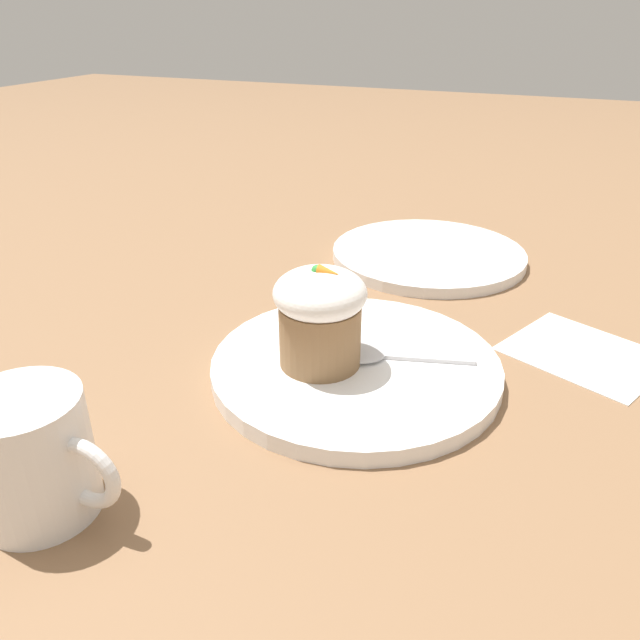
% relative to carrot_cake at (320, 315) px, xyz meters
% --- Properties ---
extents(ground_plane, '(4.00, 4.00, 0.00)m').
position_rel_carrot_cake_xyz_m(ground_plane, '(0.03, 0.02, -0.06)').
color(ground_plane, '#846042').
extents(dessert_plate, '(0.26, 0.26, 0.02)m').
position_rel_carrot_cake_xyz_m(dessert_plate, '(0.03, 0.02, -0.06)').
color(dessert_plate, white).
rests_on(dessert_plate, ground_plane).
extents(carrot_cake, '(0.08, 0.08, 0.09)m').
position_rel_carrot_cake_xyz_m(carrot_cake, '(0.00, 0.00, 0.00)').
color(carrot_cake, olive).
rests_on(carrot_cake, dessert_plate).
extents(spoon, '(0.13, 0.06, 0.01)m').
position_rel_carrot_cake_xyz_m(spoon, '(0.04, 0.03, -0.04)').
color(spoon, silver).
rests_on(spoon, dessert_plate).
extents(coffee_cup, '(0.11, 0.08, 0.09)m').
position_rel_carrot_cake_xyz_m(coffee_cup, '(-0.11, -0.22, -0.02)').
color(coffee_cup, white).
rests_on(coffee_cup, ground_plane).
extents(side_plate, '(0.25, 0.25, 0.01)m').
position_rel_carrot_cake_xyz_m(side_plate, '(0.02, 0.32, -0.06)').
color(side_plate, white).
rests_on(side_plate, ground_plane).
extents(paper_napkin, '(0.17, 0.16, 0.00)m').
position_rel_carrot_cake_xyz_m(paper_napkin, '(0.22, 0.14, -0.06)').
color(paper_napkin, white).
rests_on(paper_napkin, ground_plane).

